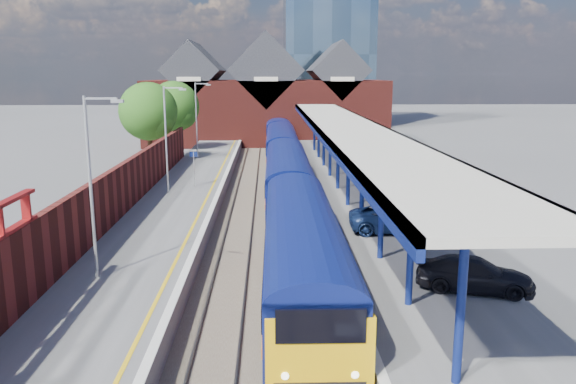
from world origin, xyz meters
name	(u,v)px	position (x,y,z in m)	size (l,w,h in m)	color
ground	(266,184)	(0.00, 30.00, 0.00)	(240.00, 240.00, 0.00)	#5B5B5E
ballast_bed	(265,213)	(0.00, 20.00, 0.03)	(6.00, 76.00, 0.06)	#473D33
rails	(265,212)	(0.00, 20.00, 0.12)	(4.51, 76.00, 0.14)	slate
left_platform	(179,207)	(-5.50, 20.00, 0.50)	(5.00, 76.00, 1.00)	#565659
right_platform	(359,205)	(6.00, 20.00, 0.50)	(6.00, 76.00, 1.00)	#565659
coping_left	(216,198)	(-3.15, 20.00, 1.02)	(0.30, 76.00, 0.05)	silver
coping_right	(315,198)	(3.15, 20.00, 1.02)	(0.30, 76.00, 0.05)	silver
yellow_line	(206,199)	(-3.75, 20.00, 1.01)	(0.14, 76.00, 0.01)	yellow
train	(284,156)	(1.49, 30.95, 2.12)	(2.96, 65.93, 3.45)	navy
canopy	(348,128)	(5.48, 21.95, 5.25)	(4.50, 52.00, 4.48)	navy
lamp_post_b	(94,177)	(-6.36, 6.00, 4.99)	(1.48, 0.18, 7.00)	#A5A8AA
lamp_post_c	(168,133)	(-6.36, 22.00, 4.99)	(1.48, 0.18, 7.00)	#A5A8AA
lamp_post_d	(198,115)	(-6.36, 38.00, 4.99)	(1.48, 0.18, 7.00)	#A5A8AA
platform_sign	(194,163)	(-5.00, 24.00, 2.69)	(0.55, 0.08, 2.50)	#A5A8AA
brick_wall	(108,199)	(-8.10, 13.54, 2.45)	(0.35, 50.00, 3.86)	#591C17
station_building	(266,100)	(0.00, 58.00, 5.45)	(30.00, 12.12, 13.78)	#591C17
glass_tower	(328,2)	(10.00, 80.00, 20.20)	(14.20, 14.20, 40.30)	#435D74
tree_near	(150,113)	(-10.35, 35.91, 5.35)	(5.20, 5.20, 8.10)	#382314
tree_far	(176,108)	(-9.35, 43.91, 5.35)	(5.20, 5.20, 8.10)	#382314
parked_car_silver	(415,214)	(7.76, 12.84, 1.70)	(1.47, 4.23, 1.39)	#A4A5A9
parked_car_dark	(475,274)	(7.72, 4.20, 1.61)	(1.71, 4.20, 1.22)	black
parked_car_blue	(397,219)	(6.66, 12.04, 1.67)	(2.22, 4.82, 1.34)	navy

